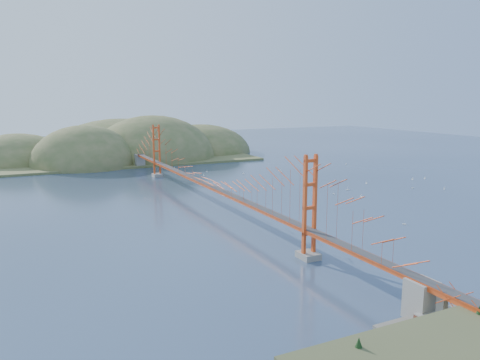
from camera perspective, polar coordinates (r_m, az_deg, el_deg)
name	(u,v)px	position (r m, az deg, el deg)	size (l,w,h in m)	color
ground	(207,204)	(78.93, -4.00, -2.91)	(320.00, 320.00, 0.00)	#293952
bridge	(206,162)	(77.82, -4.11, 2.16)	(2.20, 94.40, 12.00)	gray
promontory	(445,331)	(40.65, 23.75, -16.52)	(9.00, 6.00, 0.24)	#59544C
fort	(442,320)	(41.09, 23.42, -15.35)	(3.70, 2.30, 1.75)	brown
far_headlands	(129,157)	(144.36, -13.41, 2.79)	(84.00, 58.00, 25.00)	olive
sailboat_16	(243,173)	(109.02, 0.42, 0.82)	(0.56, 0.56, 0.58)	white
sailboat_9	(425,178)	(110.55, 21.61, 0.23)	(0.50, 0.51, 0.58)	white
sailboat_15	(281,171)	(112.69, 5.00, 1.10)	(0.52, 0.60, 0.68)	white
sailboat_12	(207,171)	(112.52, -4.04, 1.09)	(0.54, 0.54, 0.60)	white
sailboat_11	(413,188)	(97.93, 20.31, -0.88)	(0.54, 0.54, 0.57)	white
sailboat_17	(346,164)	(127.42, 12.81, 1.92)	(0.51, 0.50, 0.57)	white
sailboat_6	(404,224)	(70.05, 19.39, -5.04)	(0.57, 0.57, 0.60)	white
sailboat_3	(204,175)	(106.36, -4.45, 0.56)	(0.53, 0.53, 0.56)	white
sailboat_4	(366,183)	(100.30, 15.16, -0.35)	(0.57, 0.58, 0.65)	white
sailboat_13	(444,189)	(98.95, 23.65, -0.99)	(0.58, 0.58, 0.64)	white
sailboat_0	(361,196)	(86.82, 14.56, -1.91)	(0.51, 0.58, 0.66)	white
sailboat_2	(348,189)	(92.54, 12.99, -1.10)	(0.69, 0.69, 0.74)	white
sailboat_5	(413,179)	(108.36, 20.30, 0.13)	(0.45, 0.53, 0.61)	white
sailboat_1	(333,193)	(88.07, 11.33, -1.62)	(0.57, 0.57, 0.60)	white
sailboat_extra_0	(174,168)	(117.64, -8.01, 1.41)	(0.52, 0.52, 0.59)	white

